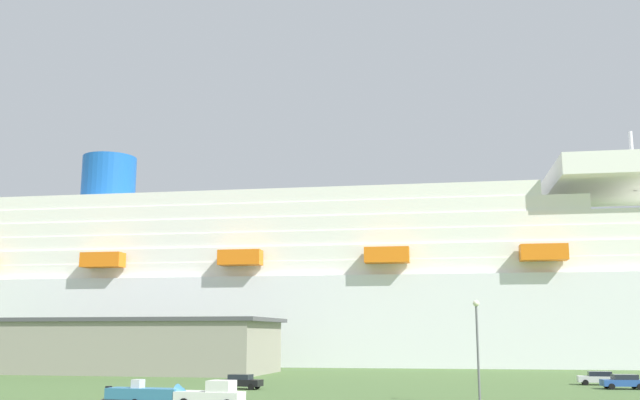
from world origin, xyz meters
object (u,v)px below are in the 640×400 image
(street_lamp, at_px, (477,337))
(parked_car_silver_sedan, at_px, (598,378))
(cruise_ship, at_px, (274,293))
(small_boat_on_trailer, at_px, (152,394))
(parked_car_blue_suv, at_px, (623,381))
(parked_car_black_coupe, at_px, (242,381))
(pickup_truck, at_px, (212,395))

(street_lamp, height_order, parked_car_silver_sedan, street_lamp)
(street_lamp, bearing_deg, cruise_ship, 117.36)
(small_boat_on_trailer, bearing_deg, parked_car_blue_suv, 34.11)
(small_boat_on_trailer, relative_size, parked_car_blue_suv, 1.90)
(parked_car_silver_sedan, relative_size, parked_car_blue_suv, 0.98)
(parked_car_black_coupe, bearing_deg, street_lamp, -26.07)
(cruise_ship, relative_size, street_lamp, 31.21)
(cruise_ship, distance_m, pickup_truck, 90.13)
(pickup_truck, bearing_deg, parked_car_blue_suv, 38.22)
(parked_car_silver_sedan, bearing_deg, pickup_truck, -134.78)
(cruise_ship, xyz_separation_m, parked_car_black_coupe, (15.58, -66.90, -13.44))
(small_boat_on_trailer, height_order, street_lamp, street_lamp)
(cruise_ship, relative_size, parked_car_blue_suv, 58.69)
(small_boat_on_trailer, bearing_deg, street_lamp, 15.14)
(parked_car_blue_suv, xyz_separation_m, parked_car_black_coupe, (-40.81, -8.81, -0.00))
(pickup_truck, height_order, small_boat_on_trailer, pickup_truck)
(parked_car_black_coupe, bearing_deg, cruise_ship, 103.11)
(parked_car_blue_suv, bearing_deg, parked_car_black_coupe, -167.81)
(parked_car_blue_suv, relative_size, parked_car_black_coupe, 1.06)
(small_boat_on_trailer, height_order, parked_car_black_coupe, small_boat_on_trailer)
(parked_car_silver_sedan, bearing_deg, street_lamp, -116.27)
(street_lamp, bearing_deg, parked_car_black_coupe, 153.93)
(pickup_truck, relative_size, parked_car_blue_suv, 1.21)
(small_boat_on_trailer, height_order, parked_car_blue_suv, small_boat_on_trailer)
(small_boat_on_trailer, bearing_deg, parked_car_black_coupe, 86.12)
(parked_car_black_coupe, bearing_deg, parked_car_blue_suv, 12.19)
(cruise_ship, distance_m, parked_car_silver_sedan, 76.47)
(parked_car_silver_sedan, xyz_separation_m, parked_car_blue_suv, (1.64, -6.40, -0.00))
(cruise_ship, distance_m, small_boat_on_trailer, 88.80)
(pickup_truck, bearing_deg, parked_car_black_coupe, 101.74)
(cruise_ship, height_order, parked_car_silver_sedan, cruise_ship)
(parked_car_silver_sedan, height_order, parked_car_blue_suv, same)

